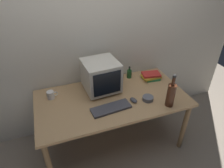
# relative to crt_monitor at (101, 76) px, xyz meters

# --- Properties ---
(ground_plane) EXTENTS (6.00, 6.00, 0.00)m
(ground_plane) POSITION_rel_crt_monitor_xyz_m (0.07, -0.18, -0.91)
(ground_plane) COLOR gray
(back_wall) EXTENTS (4.00, 0.08, 2.50)m
(back_wall) POSITION_rel_crt_monitor_xyz_m (0.07, 0.31, 0.34)
(back_wall) COLOR silver
(back_wall) RESTS_ON ground
(desk) EXTENTS (1.68, 0.87, 0.71)m
(desk) POSITION_rel_crt_monitor_xyz_m (0.07, -0.18, -0.27)
(desk) COLOR tan
(desk) RESTS_ON ground
(crt_monitor) EXTENTS (0.41, 0.41, 0.37)m
(crt_monitor) POSITION_rel_crt_monitor_xyz_m (0.00, 0.00, 0.00)
(crt_monitor) COLOR beige
(crt_monitor) RESTS_ON desk
(keyboard) EXTENTS (0.43, 0.19, 0.02)m
(keyboard) POSITION_rel_crt_monitor_xyz_m (-0.01, -0.37, -0.18)
(keyboard) COLOR #3F3F47
(keyboard) RESTS_ON desk
(computer_mouse) EXTENTS (0.08, 0.11, 0.04)m
(computer_mouse) POSITION_rel_crt_monitor_xyz_m (0.27, -0.33, -0.17)
(computer_mouse) COLOR #3F3F47
(computer_mouse) RESTS_ON desk
(bottle_tall) EXTENTS (0.09, 0.09, 0.38)m
(bottle_tall) POSITION_rel_crt_monitor_xyz_m (0.60, -0.52, -0.05)
(bottle_tall) COLOR #472314
(bottle_tall) RESTS_ON desk
(bottle_short) EXTENTS (0.06, 0.06, 0.16)m
(bottle_short) POSITION_rel_crt_monitor_xyz_m (0.42, 0.15, -0.13)
(bottle_short) COLOR #1E4C23
(bottle_short) RESTS_ON desk
(book_stack) EXTENTS (0.25, 0.19, 0.08)m
(book_stack) POSITION_rel_crt_monitor_xyz_m (0.68, 0.02, -0.15)
(book_stack) COLOR #33894C
(book_stack) RESTS_ON desk
(mug) EXTENTS (0.12, 0.08, 0.09)m
(mug) POSITION_rel_crt_monitor_xyz_m (-0.58, 0.03, -0.15)
(mug) COLOR white
(mug) RESTS_ON desk
(cd_spindle) EXTENTS (0.12, 0.12, 0.04)m
(cd_spindle) POSITION_rel_crt_monitor_xyz_m (0.42, -0.36, -0.17)
(cd_spindle) COLOR #595B66
(cd_spindle) RESTS_ON desk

